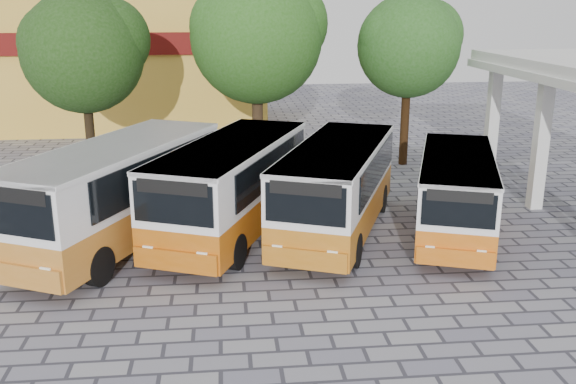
{
  "coord_description": "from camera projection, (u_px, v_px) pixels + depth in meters",
  "views": [
    {
      "loc": [
        -3.55,
        -15.5,
        7.29
      ],
      "look_at": [
        -1.55,
        4.08,
        1.5
      ],
      "focal_mm": 40.0,
      "sensor_mm": 36.0,
      "label": 1
    }
  ],
  "objects": [
    {
      "name": "ground",
      "position": [
        361.0,
        287.0,
        17.2
      ],
      "size": [
        90.0,
        90.0,
        0.0
      ],
      "primitive_type": "plane",
      "color": "slate",
      "rests_on": "ground"
    },
    {
      "name": "shophouse_block",
      "position": [
        101.0,
        56.0,
        39.76
      ],
      "size": [
        20.4,
        10.4,
        8.3
      ],
      "color": "gold",
      "rests_on": "ground"
    },
    {
      "name": "bus_far_left",
      "position": [
        118.0,
        188.0,
        19.72
      ],
      "size": [
        6.17,
        9.48,
        3.18
      ],
      "rotation": [
        0.0,
        0.0,
        -0.44
      ],
      "color": "#BB7123",
      "rests_on": "ground"
    },
    {
      "name": "bus_centre_left",
      "position": [
        233.0,
        182.0,
        20.66
      ],
      "size": [
        5.6,
        9.08,
        3.06
      ],
      "rotation": [
        0.0,
        0.0,
        -0.39
      ],
      "color": "#B7570A",
      "rests_on": "ground"
    },
    {
      "name": "bus_centre_right",
      "position": [
        337.0,
        183.0,
        20.72
      ],
      "size": [
        5.37,
        8.78,
        2.96
      ],
      "rotation": [
        0.0,
        0.0,
        -0.38
      ],
      "color": "#B36512",
      "rests_on": "ground"
    },
    {
      "name": "bus_far_right",
      "position": [
        456.0,
        190.0,
        20.68
      ],
      "size": [
        4.51,
        7.8,
        2.64
      ],
      "rotation": [
        0.0,
        0.0,
        -0.34
      ],
      "color": "#CA5D0D",
      "rests_on": "ground"
    },
    {
      "name": "tree_left",
      "position": [
        84.0,
        48.0,
        27.66
      ],
      "size": [
        5.51,
        5.24,
        7.9
      ],
      "color": "black",
      "rests_on": "ground"
    },
    {
      "name": "tree_middle",
      "position": [
        258.0,
        33.0,
        28.6
      ],
      "size": [
        6.22,
        5.92,
        8.81
      ],
      "color": "#3F2D1B",
      "rests_on": "ground"
    },
    {
      "name": "tree_right",
      "position": [
        410.0,
        43.0,
        28.83
      ],
      "size": [
        4.86,
        4.63,
        7.78
      ],
      "color": "black",
      "rests_on": "ground"
    }
  ]
}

